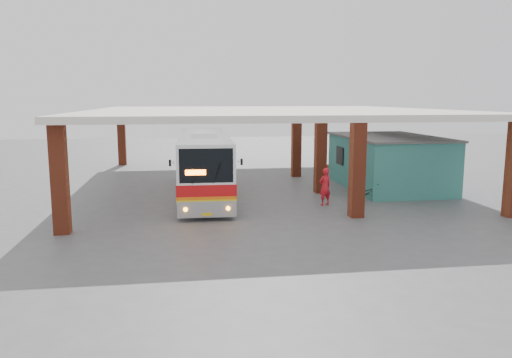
{
  "coord_description": "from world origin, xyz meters",
  "views": [
    {
      "loc": [
        -4.75,
        -24.15,
        5.32
      ],
      "look_at": [
        -1.13,
        0.0,
        1.36
      ],
      "focal_mm": 35.0,
      "sensor_mm": 36.0,
      "label": 1
    }
  ],
  "objects_px": {
    "coach_bus": "(204,163)",
    "pedestrian": "(325,187)",
    "motorcycle": "(367,193)",
    "red_chair": "(326,170)"
  },
  "relations": [
    {
      "from": "motorcycle",
      "to": "red_chair",
      "type": "distance_m",
      "value": 8.87
    },
    {
      "from": "red_chair",
      "to": "motorcycle",
      "type": "bearing_deg",
      "value": -103.68
    },
    {
      "from": "pedestrian",
      "to": "motorcycle",
      "type": "bearing_deg",
      "value": 167.96
    },
    {
      "from": "coach_bus",
      "to": "motorcycle",
      "type": "height_order",
      "value": "coach_bus"
    },
    {
      "from": "pedestrian",
      "to": "red_chair",
      "type": "bearing_deg",
      "value": -129.56
    },
    {
      "from": "motorcycle",
      "to": "pedestrian",
      "type": "relative_size",
      "value": 0.96
    },
    {
      "from": "motorcycle",
      "to": "red_chair",
      "type": "xyz_separation_m",
      "value": [
        0.39,
        8.86,
        -0.11
      ]
    },
    {
      "from": "coach_bus",
      "to": "pedestrian",
      "type": "height_order",
      "value": "coach_bus"
    },
    {
      "from": "coach_bus",
      "to": "pedestrian",
      "type": "relative_size",
      "value": 6.59
    },
    {
      "from": "coach_bus",
      "to": "red_chair",
      "type": "height_order",
      "value": "coach_bus"
    }
  ]
}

